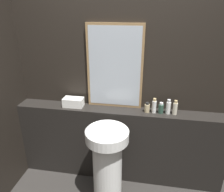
{
  "coord_description": "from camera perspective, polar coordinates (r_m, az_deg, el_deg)",
  "views": [
    {
      "loc": [
        0.29,
        -0.87,
        1.97
      ],
      "look_at": [
        -0.07,
        1.16,
        1.1
      ],
      "focal_mm": 35.0,
      "sensor_mm": 36.0,
      "label": 1
    }
  ],
  "objects": [
    {
      "name": "hand_soap_bottle",
      "position": [
        2.38,
        16.16,
        -3.0
      ],
      "size": [
        0.05,
        0.05,
        0.16
      ],
      "color": "beige",
      "rests_on": "vanity_counter"
    },
    {
      "name": "conditioner_bottle",
      "position": [
        2.36,
        10.95,
        -2.6
      ],
      "size": [
        0.05,
        0.05,
        0.16
      ],
      "color": "white",
      "rests_on": "vanity_counter"
    },
    {
      "name": "shampoo_bottle",
      "position": [
        2.37,
        9.14,
        -3.02
      ],
      "size": [
        0.05,
        0.05,
        0.11
      ],
      "color": "#C6B284",
      "rests_on": "vanity_counter"
    },
    {
      "name": "mirror",
      "position": [
        2.34,
        0.7,
        7.5
      ],
      "size": [
        0.6,
        0.03,
        0.91
      ],
      "color": "#937047",
      "rests_on": "vanity_counter"
    },
    {
      "name": "towel_stack",
      "position": [
        2.51,
        -10.05,
        -1.61
      ],
      "size": [
        0.22,
        0.12,
        0.1
      ],
      "color": "white",
      "rests_on": "vanity_counter"
    },
    {
      "name": "lotion_bottle",
      "position": [
        2.37,
        12.67,
        -3.13
      ],
      "size": [
        0.05,
        0.05,
        0.12
      ],
      "color": "#2D4C3D",
      "rests_on": "vanity_counter"
    },
    {
      "name": "wall_back",
      "position": [
        2.41,
        2.64,
        5.43
      ],
      "size": [
        8.0,
        0.06,
        2.5
      ],
      "color": "black",
      "rests_on": "ground_plane"
    },
    {
      "name": "vanity_counter",
      "position": [
        2.64,
        1.92,
        -12.36
      ],
      "size": [
        2.35,
        0.22,
        0.9
      ],
      "color": "black",
      "rests_on": "ground_plane"
    },
    {
      "name": "body_wash_bottle",
      "position": [
        2.37,
        14.48,
        -2.85
      ],
      "size": [
        0.05,
        0.05,
        0.16
      ],
      "color": "white",
      "rests_on": "vanity_counter"
    },
    {
      "name": "pedestal_sink",
      "position": [
        2.32,
        -1.22,
        -16.82
      ],
      "size": [
        0.42,
        0.42,
        0.87
      ],
      "color": "white",
      "rests_on": "ground_plane"
    }
  ]
}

